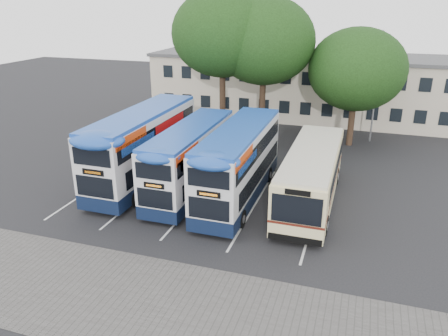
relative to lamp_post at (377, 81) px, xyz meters
name	(u,v)px	position (x,y,z in m)	size (l,w,h in m)	color
ground	(235,248)	(-6.00, -19.97, -5.08)	(120.00, 120.00, 0.00)	black
paving_strip	(150,303)	(-8.00, -24.97, -5.08)	(40.00, 6.00, 0.01)	#595654
bay_lines	(200,197)	(-9.75, -14.97, -5.08)	(14.12, 11.00, 0.01)	silver
depot_building	(312,86)	(-6.00, 7.02, -1.93)	(32.40, 8.40, 6.20)	beige
lamp_post	(377,81)	(0.00, 0.00, 0.00)	(0.25, 1.05, 9.06)	gray
tree_left	(222,33)	(-12.12, -3.30, 3.68)	(8.12, 8.12, 12.24)	black
tree_mid	(264,41)	(-8.92, -2.41, 3.11)	(8.15, 8.15, 11.67)	black
tree_right	(357,70)	(-1.63, -1.55, 1.09)	(7.59, 7.59, 9.41)	black
bus_dd_left	(144,143)	(-14.09, -13.65, -2.50)	(2.73, 11.26, 4.69)	#0E1A36
bus_dd_mid	(191,156)	(-10.55, -14.23, -2.79)	(2.42, 9.99, 4.16)	#0E1A36
bus_dd_right	(239,160)	(-7.42, -14.36, -2.66)	(2.57, 10.58, 4.41)	#0E1A36
bus_single	(312,173)	(-3.26, -13.53, -3.24)	(2.78, 10.94, 3.26)	beige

